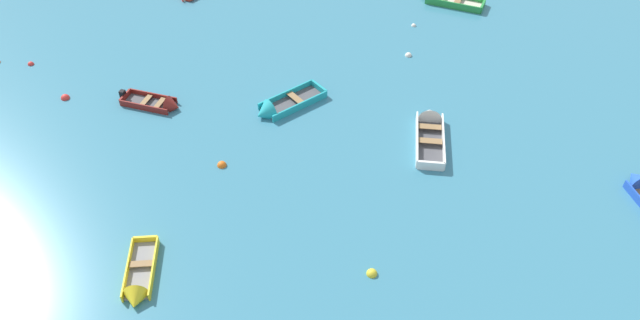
{
  "coord_description": "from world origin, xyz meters",
  "views": [
    {
      "loc": [
        1.43,
        1.74,
        19.47
      ],
      "look_at": [
        0.0,
        22.65,
        0.15
      ],
      "focal_mm": 33.74,
      "sensor_mm": 36.0,
      "label": 1
    }
  ],
  "objects_px": {
    "rowboat_turquoise_near_camera": "(276,108)",
    "mooring_buoy_far_field": "(222,166)",
    "mooring_buoy_near_foreground": "(414,26)",
    "mooring_buoy_outer_edge": "(65,98)",
    "rowboat_white_midfield_right": "(430,126)",
    "mooring_buoy_between_boats_right": "(408,56)",
    "rowboat_yellow_cluster_inner": "(138,286)",
    "mooring_buoy_between_boats_left": "(31,64)",
    "rowboat_maroon_back_row_left": "(161,104)",
    "mooring_buoy_trailing": "(372,274)"
  },
  "relations": [
    {
      "from": "mooring_buoy_between_boats_right",
      "to": "mooring_buoy_outer_edge",
      "type": "xyz_separation_m",
      "value": [
        -18.61,
        -5.46,
        0.0
      ]
    },
    {
      "from": "rowboat_turquoise_near_camera",
      "to": "mooring_buoy_near_foreground",
      "type": "relative_size",
      "value": 12.93
    },
    {
      "from": "mooring_buoy_outer_edge",
      "to": "mooring_buoy_far_field",
      "type": "relative_size",
      "value": 1.04
    },
    {
      "from": "rowboat_turquoise_near_camera",
      "to": "rowboat_maroon_back_row_left",
      "type": "height_order",
      "value": "rowboat_turquoise_near_camera"
    },
    {
      "from": "rowboat_white_midfield_right",
      "to": "mooring_buoy_between_boats_right",
      "type": "bearing_deg",
      "value": 96.55
    },
    {
      "from": "rowboat_turquoise_near_camera",
      "to": "rowboat_yellow_cluster_inner",
      "type": "relative_size",
      "value": 1.12
    },
    {
      "from": "mooring_buoy_near_foreground",
      "to": "mooring_buoy_trailing",
      "type": "distance_m",
      "value": 19.58
    },
    {
      "from": "mooring_buoy_trailing",
      "to": "mooring_buoy_far_field",
      "type": "xyz_separation_m",
      "value": [
        -7.12,
        5.82,
        0.0
      ]
    },
    {
      "from": "mooring_buoy_between_boats_left",
      "to": "mooring_buoy_trailing",
      "type": "relative_size",
      "value": 0.79
    },
    {
      "from": "rowboat_turquoise_near_camera",
      "to": "rowboat_maroon_back_row_left",
      "type": "relative_size",
      "value": 1.11
    },
    {
      "from": "rowboat_white_midfield_right",
      "to": "mooring_buoy_between_boats_right",
      "type": "height_order",
      "value": "rowboat_white_midfield_right"
    },
    {
      "from": "rowboat_maroon_back_row_left",
      "to": "mooring_buoy_between_boats_left",
      "type": "xyz_separation_m",
      "value": [
        -8.62,
        3.44,
        -0.17
      ]
    },
    {
      "from": "rowboat_white_midfield_right",
      "to": "mooring_buoy_between_boats_left",
      "type": "distance_m",
      "value": 23.03
    },
    {
      "from": "mooring_buoy_far_field",
      "to": "mooring_buoy_between_boats_right",
      "type": "bearing_deg",
      "value": 47.75
    },
    {
      "from": "rowboat_yellow_cluster_inner",
      "to": "mooring_buoy_far_field",
      "type": "height_order",
      "value": "rowboat_yellow_cluster_inner"
    },
    {
      "from": "rowboat_white_midfield_right",
      "to": "mooring_buoy_between_boats_right",
      "type": "distance_m",
      "value": 6.83
    },
    {
      "from": "rowboat_white_midfield_right",
      "to": "mooring_buoy_trailing",
      "type": "relative_size",
      "value": 9.89
    },
    {
      "from": "rowboat_turquoise_near_camera",
      "to": "mooring_buoy_between_boats_left",
      "type": "distance_m",
      "value": 15.09
    },
    {
      "from": "rowboat_turquoise_near_camera",
      "to": "mooring_buoy_between_boats_left",
      "type": "xyz_separation_m",
      "value": [
        -14.7,
        3.4,
        -0.19
      ]
    },
    {
      "from": "mooring_buoy_between_boats_right",
      "to": "mooring_buoy_outer_edge",
      "type": "height_order",
      "value": "mooring_buoy_outer_edge"
    },
    {
      "from": "rowboat_yellow_cluster_inner",
      "to": "mooring_buoy_outer_edge",
      "type": "distance_m",
      "value": 13.98
    },
    {
      "from": "mooring_buoy_outer_edge",
      "to": "mooring_buoy_far_field",
      "type": "distance_m",
      "value": 10.51
    },
    {
      "from": "mooring_buoy_near_foreground",
      "to": "mooring_buoy_trailing",
      "type": "bearing_deg",
      "value": -97.47
    },
    {
      "from": "mooring_buoy_between_boats_left",
      "to": "mooring_buoy_outer_edge",
      "type": "bearing_deg",
      "value": -43.32
    },
    {
      "from": "mooring_buoy_near_foreground",
      "to": "mooring_buoy_far_field",
      "type": "xyz_separation_m",
      "value": [
        -9.66,
        -13.59,
        0.0
      ]
    },
    {
      "from": "mooring_buoy_trailing",
      "to": "mooring_buoy_far_field",
      "type": "bearing_deg",
      "value": 140.76
    },
    {
      "from": "mooring_buoy_between_boats_left",
      "to": "mooring_buoy_far_field",
      "type": "xyz_separation_m",
      "value": [
        12.64,
        -7.71,
        0.0
      ]
    },
    {
      "from": "mooring_buoy_near_foreground",
      "to": "mooring_buoy_between_boats_left",
      "type": "bearing_deg",
      "value": -165.21
    },
    {
      "from": "rowboat_white_midfield_right",
      "to": "mooring_buoy_near_foreground",
      "type": "relative_size",
      "value": 14.61
    },
    {
      "from": "rowboat_yellow_cluster_inner",
      "to": "rowboat_turquoise_near_camera",
      "type": "bearing_deg",
      "value": 70.83
    },
    {
      "from": "rowboat_maroon_back_row_left",
      "to": "mooring_buoy_near_foreground",
      "type": "height_order",
      "value": "rowboat_maroon_back_row_left"
    },
    {
      "from": "rowboat_maroon_back_row_left",
      "to": "mooring_buoy_outer_edge",
      "type": "height_order",
      "value": "rowboat_maroon_back_row_left"
    },
    {
      "from": "rowboat_white_midfield_right",
      "to": "mooring_buoy_between_boats_right",
      "type": "relative_size",
      "value": 11.12
    },
    {
      "from": "mooring_buoy_near_foreground",
      "to": "mooring_buoy_trailing",
      "type": "height_order",
      "value": "mooring_buoy_trailing"
    },
    {
      "from": "mooring_buoy_near_foreground",
      "to": "mooring_buoy_outer_edge",
      "type": "xyz_separation_m",
      "value": [
        -19.08,
        -8.93,
        0.0
      ]
    },
    {
      "from": "mooring_buoy_outer_edge",
      "to": "rowboat_turquoise_near_camera",
      "type": "bearing_deg",
      "value": -1.79
    },
    {
      "from": "mooring_buoy_outer_edge",
      "to": "mooring_buoy_far_field",
      "type": "bearing_deg",
      "value": -26.36
    },
    {
      "from": "rowboat_maroon_back_row_left",
      "to": "mooring_buoy_near_foreground",
      "type": "distance_m",
      "value": 16.56
    },
    {
      "from": "rowboat_white_midfield_right",
      "to": "mooring_buoy_far_field",
      "type": "bearing_deg",
      "value": -161.48
    },
    {
      "from": "rowboat_yellow_cluster_inner",
      "to": "mooring_buoy_trailing",
      "type": "bearing_deg",
      "value": 8.28
    },
    {
      "from": "rowboat_turquoise_near_camera",
      "to": "mooring_buoy_between_boats_right",
      "type": "bearing_deg",
      "value": 39.19
    },
    {
      "from": "rowboat_turquoise_near_camera",
      "to": "mooring_buoy_trailing",
      "type": "bearing_deg",
      "value": -63.44
    },
    {
      "from": "rowboat_yellow_cluster_inner",
      "to": "mooring_buoy_between_boats_right",
      "type": "height_order",
      "value": "rowboat_yellow_cluster_inner"
    },
    {
      "from": "rowboat_maroon_back_row_left",
      "to": "mooring_buoy_trailing",
      "type": "height_order",
      "value": "rowboat_maroon_back_row_left"
    },
    {
      "from": "mooring_buoy_near_foreground",
      "to": "mooring_buoy_outer_edge",
      "type": "distance_m",
      "value": 21.06
    },
    {
      "from": "rowboat_turquoise_near_camera",
      "to": "mooring_buoy_outer_edge",
      "type": "bearing_deg",
      "value": 178.21
    },
    {
      "from": "rowboat_turquoise_near_camera",
      "to": "rowboat_maroon_back_row_left",
      "type": "bearing_deg",
      "value": -179.62
    },
    {
      "from": "mooring_buoy_near_foreground",
      "to": "mooring_buoy_between_boats_left",
      "type": "relative_size",
      "value": 0.85
    },
    {
      "from": "mooring_buoy_trailing",
      "to": "rowboat_yellow_cluster_inner",
      "type": "bearing_deg",
      "value": -171.72
    },
    {
      "from": "rowboat_turquoise_near_camera",
      "to": "mooring_buoy_far_field",
      "type": "distance_m",
      "value": 4.78
    }
  ]
}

